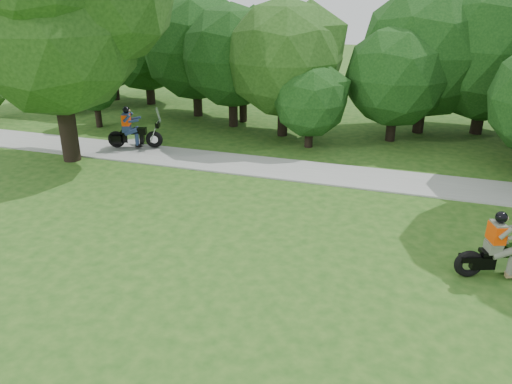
# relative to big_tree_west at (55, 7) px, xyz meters

# --- Properties ---
(ground) EXTENTS (100.00, 100.00, 0.00)m
(ground) POSITION_rel_big_tree_west_xyz_m (10.54, -6.85, -5.76)
(ground) COLOR #204D16
(ground) RESTS_ON ground
(walkway) EXTENTS (60.00, 2.20, 0.06)m
(walkway) POSITION_rel_big_tree_west_xyz_m (10.54, 1.15, -5.73)
(walkway) COLOR gray
(walkway) RESTS_ON ground
(tree_line) EXTENTS (40.43, 11.82, 7.53)m
(tree_line) POSITION_rel_big_tree_west_xyz_m (11.89, 7.67, -2.21)
(tree_line) COLOR black
(tree_line) RESTS_ON ground
(big_tree_west) EXTENTS (8.64, 6.56, 9.96)m
(big_tree_west) POSITION_rel_big_tree_west_xyz_m (0.00, 0.00, 0.00)
(big_tree_west) COLOR black
(big_tree_west) RESTS_ON ground
(chopper_motorcycle) EXTENTS (2.37, 1.18, 1.73)m
(chopper_motorcycle) POSITION_rel_big_tree_west_xyz_m (15.30, -4.47, -5.12)
(chopper_motorcycle) COLOR black
(chopper_motorcycle) RESTS_ON ground
(touring_motorcycle) EXTENTS (2.29, 1.21, 1.79)m
(touring_motorcycle) POSITION_rel_big_tree_west_xyz_m (1.60, 1.65, -5.05)
(touring_motorcycle) COLOR black
(touring_motorcycle) RESTS_ON walkway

